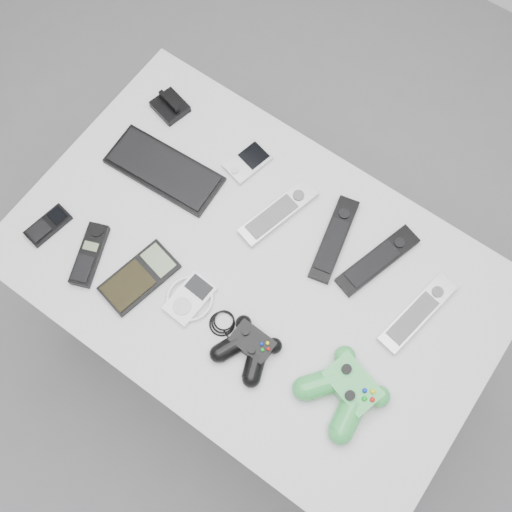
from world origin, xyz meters
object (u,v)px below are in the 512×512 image
Objects in this scene: desk at (255,278)px; remote_silver_b at (418,313)px; pda at (247,162)px; pda_keyboard at (164,170)px; calculator at (139,277)px; mp3_player at (190,298)px; remote_silver_a at (278,213)px; controller_green at (346,390)px; remote_black_a at (334,239)px; mobile_phone at (48,225)px; controller_black at (249,347)px; cordless_handset at (89,255)px; remote_black_b at (378,260)px.

remote_silver_b reaches higher than desk.
pda_keyboard is at bearing -125.65° from pda.
mp3_player is (0.12, 0.03, 0.00)m from calculator.
controller_green is (0.34, -0.25, 0.02)m from remote_silver_a.
remote_silver_a reaches higher than mp3_player.
remote_black_a is (0.11, 0.16, 0.07)m from desk.
desk is at bearing -38.03° from pda.
desk is 0.34m from controller_green.
pda_keyboard is at bearing 73.85° from mobile_phone.
remote_black_a is at bearing -179.26° from remote_silver_b.
controller_black is (0.41, -0.23, 0.01)m from pda_keyboard.
mobile_phone and calculator have the same top height.
remote_silver_a is (0.29, 0.06, 0.00)m from pda_keyboard.
mp3_player is at bearing -61.96° from pda.
pda is 0.53m from remote_silver_b.
mobile_phone is 0.71× the size of cordless_handset.
remote_silver_a is 0.14m from remote_black_a.
controller_black is at bearing -32.79° from pda_keyboard.
cordless_handset reaches higher than pda.
remote_black_b is at bearing 7.90° from pda.
desk is 0.28m from pda.
pda_keyboard is at bearing -166.02° from remote_silver_b.
remote_black_b is 0.65m from cordless_handset.
controller_black is at bearing -52.15° from remote_silver_a.
pda is 0.61× the size of calculator.
remote_silver_a is at bearing 103.12° from desk.
remote_silver_a is 1.94× the size of mobile_phone.
remote_silver_b reaches higher than calculator.
mp3_player is 0.65× the size of controller_green.
pda is 0.94× the size of mp3_player.
desk is 0.18m from mp3_player.
remote_silver_a is 0.96× the size of remote_silver_b.
calculator is at bearing -123.77° from remote_black_b.
cordless_handset is (-0.54, -0.37, 0.00)m from remote_black_b.
pda_keyboard is 1.30× the size of remote_black_b.
remote_silver_b is at bearing 48.97° from controller_black.
remote_black_a reaches higher than pda.
remote_silver_a is 0.97× the size of remote_black_a.
controller_black reaches higher than remote_black_a.
mobile_phone is (-0.55, -0.35, -0.00)m from remote_black_a.
controller_green is at bearing -19.89° from desk.
cordless_handset is 0.42m from controller_black.
remote_black_a reaches higher than desk.
mp3_player is at bearing -45.23° from pda_keyboard.
pda_keyboard is at bearing 141.61° from mp3_player.
controller_black reaches higher than remote_silver_b.
cordless_handset reaches higher than desk.
controller_black is (-0.25, -0.28, 0.01)m from remote_silver_b.
remote_silver_b is 1.44× the size of cordless_handset.
remote_silver_b is at bearing 34.96° from mp3_player.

